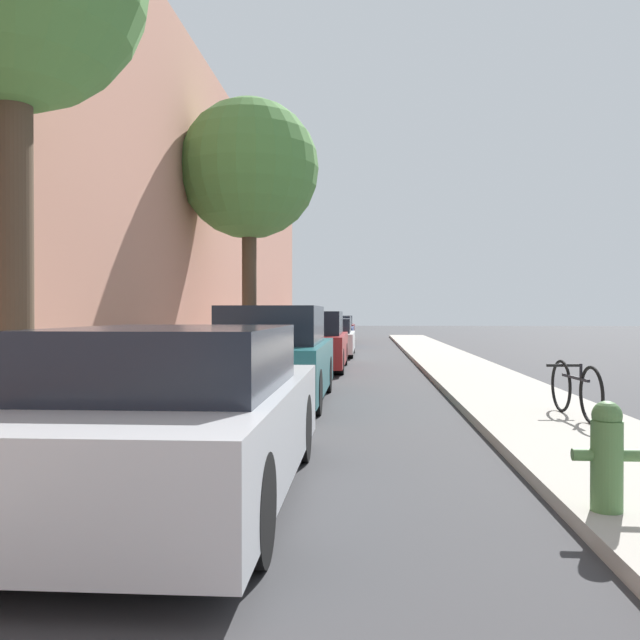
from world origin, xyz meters
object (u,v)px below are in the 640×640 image
Objects in this scene: parked_car_silver at (180,416)px; parked_car_navy at (331,332)px; parked_car_teal at (275,357)px; fire_hydrant at (607,454)px; parked_car_maroon at (337,329)px; parked_car_red at (312,342)px; street_tree_far at (249,170)px; bicycle at (575,389)px; parked_car_white at (326,338)px.

parked_car_silver reaches higher than parked_car_navy.
parked_car_teal reaches higher than fire_hydrant.
parked_car_navy is 0.95× the size of parked_car_maroon.
parked_car_red is at bearing -89.64° from parked_car_maroon.
street_tree_far is 10.96m from bicycle.
parked_car_white is at bearing 89.30° from parked_car_teal.
parked_car_teal is 4.63m from bicycle.
parked_car_teal is at bearing 149.20° from bicycle.
bicycle is (4.12, -2.10, -0.25)m from parked_car_teal.
bicycle is at bearing -74.12° from parked_car_white.
parked_car_teal is 23.23m from parked_car_maroon.
parked_car_teal reaches higher than parked_car_red.
parked_car_navy is at bearing 97.91° from bicycle.
parked_car_red is 11.57m from parked_car_navy.
parked_car_red is at bearing -90.39° from parked_car_white.
parked_car_white is (0.11, 17.57, -0.05)m from parked_car_silver.
parked_car_silver reaches higher than parked_car_white.
bicycle is (5.60, -8.24, -4.57)m from street_tree_far.
street_tree_far reaches higher than parked_car_silver.
parked_car_red is 1.02× the size of parked_car_white.
parked_car_white is 14.52m from bicycle.
parked_car_maroon is 17.72m from street_tree_far.
parked_car_red is 12.82m from fire_hydrant.
street_tree_far is (-1.59, -0.13, 4.36)m from parked_car_red.
street_tree_far is at bearing 110.31° from fire_hydrant.
parked_car_navy is 5.39m from parked_car_maroon.
parked_car_silver is 23.54m from parked_car_navy.
street_tree_far is 3.92× the size of bicycle.
parked_car_maroon is (0.01, 5.39, 0.00)m from parked_car_navy.
street_tree_far is (-1.48, 6.14, 4.33)m from parked_car_teal.
parked_car_silver is at bearing -142.39° from bicycle.
parked_car_white is 7.44m from street_tree_far.
parked_car_navy is (-0.16, 5.97, 0.03)m from parked_car_white.
fire_hydrant is at bearing -80.75° from parked_car_white.
parked_car_teal reaches higher than parked_car_white.
parked_car_white is 1.11× the size of parked_car_navy.
parked_car_white is at bearing -88.49° from parked_car_navy.
parked_car_silver is 17.57m from parked_car_white.
parked_car_red reaches higher than parked_car_silver.
fire_hydrant is at bearing -82.65° from parked_car_navy.
parked_car_silver is 0.99× the size of parked_car_white.
parked_car_silver is 5.71m from parked_car_teal.
parked_car_white is 11.36m from parked_car_maroon.
street_tree_far reaches higher than parked_car_white.
parked_car_navy is 24.24m from fire_hydrant.
parked_car_teal reaches higher than parked_car_silver.
parked_car_teal is 11.87m from parked_car_white.
parked_car_silver is 2.57× the size of bicycle.
fire_hydrant is (2.94, -18.07, -0.10)m from parked_car_white.
fire_hydrant is 0.43× the size of bicycle.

